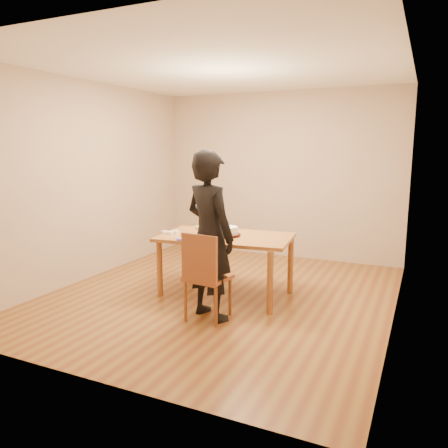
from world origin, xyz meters
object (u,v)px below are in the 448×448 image
at_px(dining_chair, 208,278).
at_px(person, 210,236).
at_px(cake_plate, 228,235).
at_px(cake, 228,231).
at_px(dining_table, 226,237).

bearing_deg(dining_chair, person, 97.01).
xyz_separation_m(cake_plate, cake, (-0.00, 0.00, 0.05)).
relative_size(dining_table, cake, 6.47).
relative_size(cake_plate, person, 0.17).
relative_size(dining_table, cake_plate, 5.05).
xyz_separation_m(cake_plate, person, (0.12, -0.72, 0.13)).
relative_size(dining_chair, cake, 1.69).
bearing_deg(cake, person, -80.84).
xyz_separation_m(dining_table, dining_chair, (0.15, -0.78, -0.28)).
xyz_separation_m(dining_table, cake_plate, (0.03, -0.01, 0.03)).
bearing_deg(person, dining_chair, 113.01).
bearing_deg(person, cake_plate, -57.83).
relative_size(dining_table, person, 0.88).
bearing_deg(cake_plate, dining_chair, -81.37).
distance_m(dining_table, person, 0.76).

